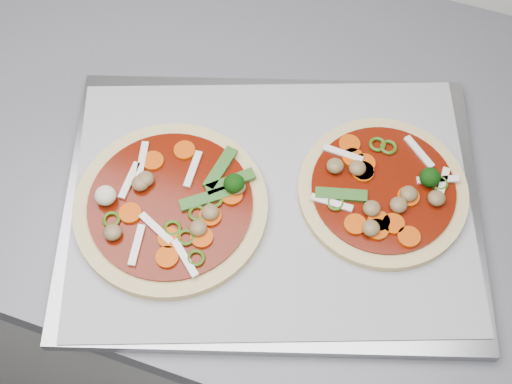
% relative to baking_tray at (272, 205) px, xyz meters
% --- Properties ---
extents(base_cabinet, '(3.60, 0.60, 0.86)m').
position_rel_baking_tray_xyz_m(base_cabinet, '(-0.44, 0.08, -0.48)').
color(base_cabinet, '#B2B3B0').
rests_on(base_cabinet, ground).
extents(baking_tray, '(0.56, 0.48, 0.02)m').
position_rel_baking_tray_xyz_m(baking_tray, '(0.00, 0.00, 0.00)').
color(baking_tray, gray).
rests_on(baking_tray, countertop).
extents(parchment, '(0.54, 0.46, 0.00)m').
position_rel_baking_tray_xyz_m(parchment, '(0.00, 0.00, 0.01)').
color(parchment, '#A2A2A7').
rests_on(parchment, baking_tray).
extents(pizza_left, '(0.26, 0.26, 0.04)m').
position_rel_baking_tray_xyz_m(pizza_left, '(-0.10, -0.05, 0.02)').
color(pizza_left, '#EFCD84').
rests_on(pizza_left, parchment).
extents(pizza_right, '(0.21, 0.21, 0.03)m').
position_rel_baking_tray_xyz_m(pizza_right, '(0.12, 0.05, 0.02)').
color(pizza_right, '#EFCD84').
rests_on(pizza_right, parchment).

